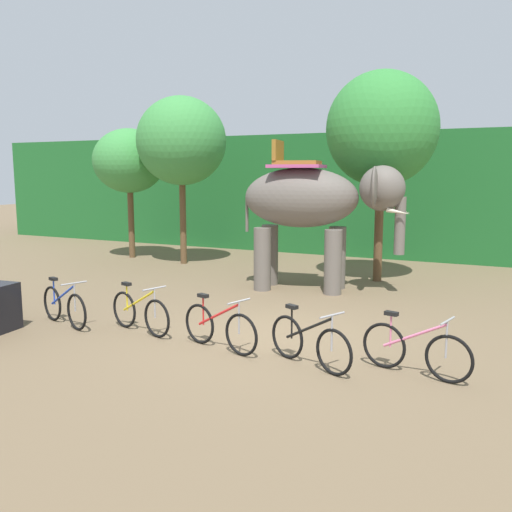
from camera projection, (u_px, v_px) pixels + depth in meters
ground_plane at (269, 336)px, 10.22m from camera, size 80.00×80.00×0.00m
foliage_hedge at (408, 193)px, 21.53m from camera, size 36.00×6.00×4.37m
tree_far_left at (129, 161)px, 19.18m from camera, size 2.49×2.49×4.48m
tree_center at (181, 141)px, 17.77m from camera, size 2.88×2.88×5.39m
tree_far_right at (382, 129)px, 14.78m from camera, size 2.97×2.97×5.66m
elephant at (314, 204)px, 13.91m from camera, size 4.24×2.30×3.78m
bike_blue at (64, 306)px, 10.86m from camera, size 1.64×0.69×0.92m
bike_yellow at (140, 312)px, 10.38m from camera, size 1.66×0.64×0.92m
bike_red at (219, 327)px, 9.37m from camera, size 1.66×0.63×0.92m
bike_black at (309, 342)px, 8.54m from camera, size 1.58×0.80×0.92m
bike_pink at (415, 350)px, 8.17m from camera, size 1.68×0.58×0.92m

